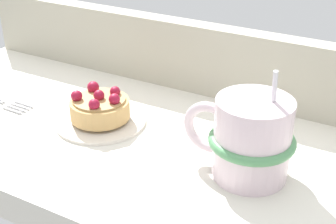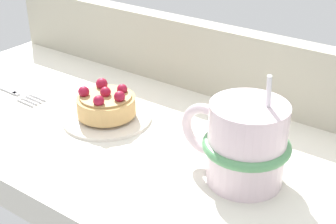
{
  "view_description": "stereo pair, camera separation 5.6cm",
  "coord_description": "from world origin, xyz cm",
  "views": [
    {
      "loc": [
        27.72,
        -43.89,
        30.68
      ],
      "look_at": [
        3.47,
        -0.82,
        4.7
      ],
      "focal_mm": 51.38,
      "sensor_mm": 36.0,
      "label": 1
    },
    {
      "loc": [
        32.42,
        -40.88,
        30.68
      ],
      "look_at": [
        3.47,
        -0.82,
        4.7
      ],
      "focal_mm": 51.38,
      "sensor_mm": 36.0,
      "label": 2
    }
  ],
  "objects": [
    {
      "name": "raspberry_tart",
      "position": [
        -7.15,
        -0.08,
        2.37
      ],
      "size": [
        7.73,
        7.73,
        3.94
      ],
      "color": "tan",
      "rests_on": "dessert_plate"
    },
    {
      "name": "dessert_plate",
      "position": [
        -7.13,
        -0.1,
        0.4
      ],
      "size": [
        11.86,
        11.86,
        0.86
      ],
      "color": "silver",
      "rests_on": "ground_plane"
    },
    {
      "name": "window_rail_back",
      "position": [
        0.0,
        15.51,
        5.09
      ],
      "size": [
        78.12,
        3.01,
        10.18
      ],
      "primitive_type": "cube",
      "color": "#B2AD99",
      "rests_on": "ground_plane"
    },
    {
      "name": "coffee_mug",
      "position": [
        13.8,
        -1.54,
        4.53
      ],
      "size": [
        12.74,
        9.32,
        12.72
      ],
      "color": "silver",
      "rests_on": "ground_plane"
    },
    {
      "name": "dessert_fork",
      "position": [
        -25.61,
        -2.18,
        0.3
      ],
      "size": [
        16.01,
        2.54,
        0.6
      ],
      "color": "#B7B7BC",
      "rests_on": "ground_plane"
    },
    {
      "name": "ground_plane",
      "position": [
        0.0,
        0.0,
        -2.0
      ],
      "size": [
        79.71,
        34.04,
        4.0
      ],
      "primitive_type": "cube",
      "color": "silver"
    }
  ]
}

